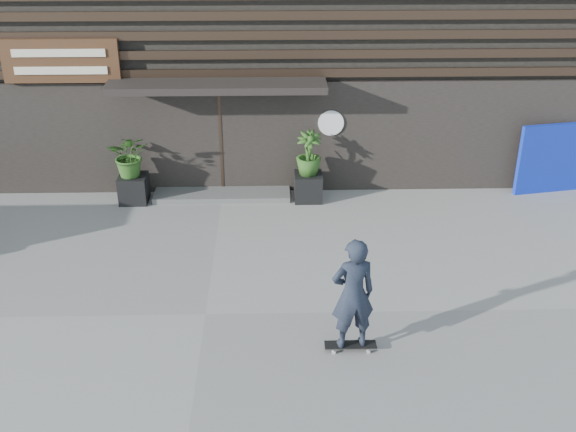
{
  "coord_description": "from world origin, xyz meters",
  "views": [
    {
      "loc": [
        1.11,
        -9.41,
        6.43
      ],
      "look_at": [
        1.38,
        1.35,
        1.1
      ],
      "focal_mm": 43.13,
      "sensor_mm": 36.0,
      "label": 1
    }
  ],
  "objects_px": {
    "blue_tarp": "(554,158)",
    "skateboarder": "(353,294)",
    "planter_pot_right": "(308,187)",
    "planter_pot_left": "(134,189)"
  },
  "relations": [
    {
      "from": "blue_tarp",
      "to": "skateboarder",
      "type": "bearing_deg",
      "value": -142.26
    },
    {
      "from": "planter_pot_right",
      "to": "blue_tarp",
      "type": "xyz_separation_m",
      "value": [
        5.45,
        0.3,
        0.5
      ]
    },
    {
      "from": "planter_pot_left",
      "to": "planter_pot_right",
      "type": "relative_size",
      "value": 1.0
    },
    {
      "from": "planter_pot_left",
      "to": "skateboarder",
      "type": "xyz_separation_m",
      "value": [
        4.16,
        -5.38,
        0.68
      ]
    },
    {
      "from": "planter_pot_left",
      "to": "skateboarder",
      "type": "bearing_deg",
      "value": -52.28
    },
    {
      "from": "planter_pot_right",
      "to": "blue_tarp",
      "type": "distance_m",
      "value": 5.48
    },
    {
      "from": "planter_pot_left",
      "to": "planter_pot_right",
      "type": "height_order",
      "value": "same"
    },
    {
      "from": "planter_pot_right",
      "to": "blue_tarp",
      "type": "bearing_deg",
      "value": 3.15
    },
    {
      "from": "planter_pot_right",
      "to": "planter_pot_left",
      "type": "bearing_deg",
      "value": 180.0
    },
    {
      "from": "planter_pot_left",
      "to": "blue_tarp",
      "type": "bearing_deg",
      "value": 1.86
    }
  ]
}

